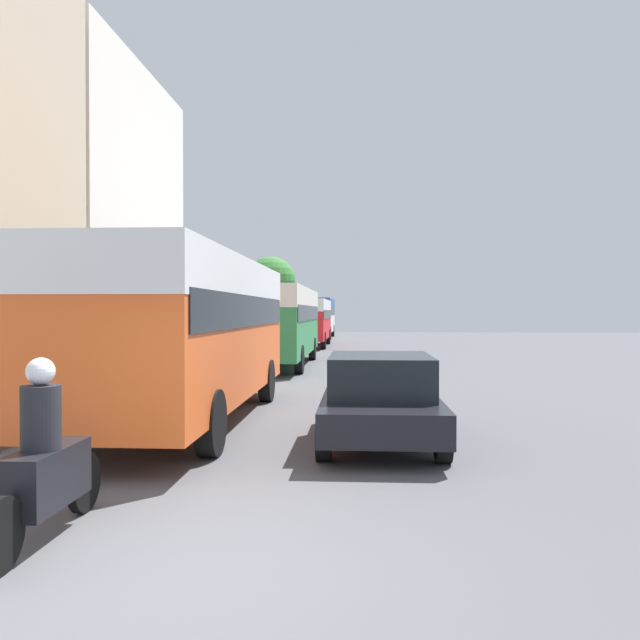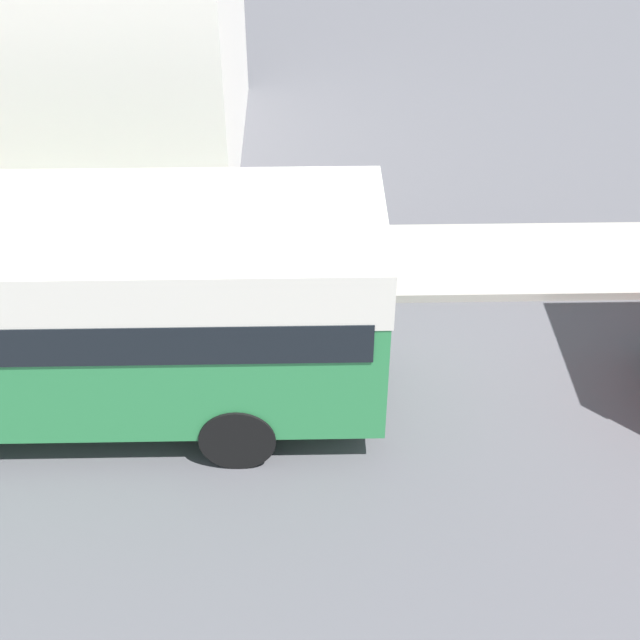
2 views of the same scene
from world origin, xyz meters
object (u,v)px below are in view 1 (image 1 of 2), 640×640
bus_rear (317,313)px  pedestrian_near_curb (135,350)px  motorcycle_behind_lead (45,468)px  car_crossing (380,397)px  bus_lead (188,317)px  bus_third_in_line (308,316)px  bus_following (277,316)px

bus_rear → pedestrian_near_curb: 31.61m
motorcycle_behind_lead → car_crossing: (3.30, 4.50, 0.07)m
bus_lead → bus_third_in_line: 26.22m
motorcycle_behind_lead → bus_following: bearing=90.8°
bus_lead → car_crossing: size_ratio=2.31×
car_crossing → pedestrian_near_curb: (-7.28, 8.76, 0.21)m
bus_rear → motorcycle_behind_lead: bus_rear is taller
bus_rear → car_crossing: size_ratio=2.47×
bus_third_in_line → bus_lead: bearing=-90.5°
bus_rear → bus_following: bearing=-89.7°
bus_rear → bus_third_in_line: bearing=-88.8°
bus_following → bus_rear: bus_rear is taller
pedestrian_near_curb → bus_third_in_line: bearing=78.7°
motorcycle_behind_lead → car_crossing: 5.58m
bus_following → bus_rear: (-0.12, 25.87, 0.07)m
bus_third_in_line → car_crossing: bus_third_in_line is taller
bus_lead → motorcycle_behind_lead: bus_lead is taller
bus_lead → car_crossing: bearing=-25.7°
car_crossing → pedestrian_near_curb: 11.40m
bus_following → pedestrian_near_curb: bearing=-124.0°
motorcycle_behind_lead → bus_rear: bearing=90.5°
bus_third_in_line → pedestrian_near_curb: bus_third_in_line is taller
bus_third_in_line → motorcycle_behind_lead: (0.14, -32.49, -1.19)m
bus_rear → car_crossing: bearing=-84.8°
bus_following → pedestrian_near_curb: (-3.72, -5.52, -1.02)m
car_crossing → bus_third_in_line: bearing=97.0°
bus_lead → bus_following: (0.09, 12.52, -0.06)m
bus_following → car_crossing: bus_following is taller
bus_lead → bus_rear: 38.39m
bus_third_in_line → bus_following: bearing=-90.5°
bus_following → pedestrian_near_curb: 6.73m
bus_following → bus_lead: bearing=-90.4°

